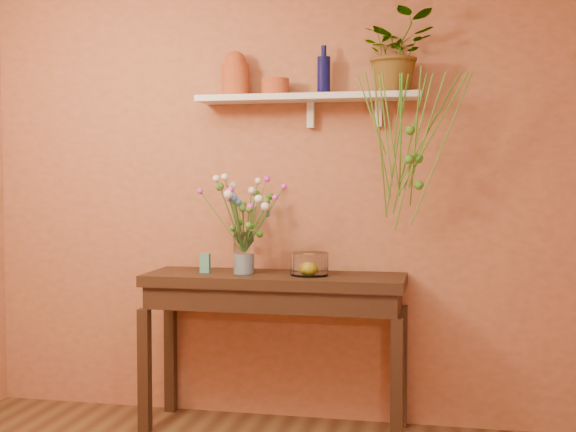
% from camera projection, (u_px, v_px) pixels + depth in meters
% --- Properties ---
extents(room, '(4.04, 4.04, 2.70)m').
position_uv_depth(room, '(195.00, 210.00, 2.63)').
color(room, brown).
rests_on(room, ground).
extents(sideboard, '(1.49, 0.48, 0.90)m').
position_uv_depth(sideboard, '(275.00, 297.00, 4.38)').
color(sideboard, '#332214').
rests_on(sideboard, ground).
extents(wall_shelf, '(1.30, 0.24, 0.19)m').
position_uv_depth(wall_shelf, '(310.00, 99.00, 4.42)').
color(wall_shelf, white).
rests_on(wall_shelf, room).
extents(terracotta_jug, '(0.17, 0.17, 0.27)m').
position_uv_depth(terracotta_jug, '(235.00, 75.00, 4.52)').
color(terracotta_jug, '#C24729').
rests_on(terracotta_jug, wall_shelf).
extents(terracotta_pot, '(0.17, 0.17, 0.10)m').
position_uv_depth(terracotta_pot, '(275.00, 87.00, 4.45)').
color(terracotta_pot, '#C24729').
rests_on(terracotta_pot, wall_shelf).
extents(blue_bottle, '(0.09, 0.09, 0.28)m').
position_uv_depth(blue_bottle, '(324.00, 75.00, 4.42)').
color(blue_bottle, '#0B0C44').
rests_on(blue_bottle, wall_shelf).
extents(spider_plant, '(0.50, 0.46, 0.45)m').
position_uv_depth(spider_plant, '(396.00, 52.00, 4.28)').
color(spider_plant, '#3A811D').
rests_on(spider_plant, wall_shelf).
extents(plant_fronds, '(0.62, 0.47, 0.85)m').
position_uv_depth(plant_fronds, '(410.00, 146.00, 4.14)').
color(plant_fronds, '#3A811D').
rests_on(plant_fronds, wall_shelf).
extents(glass_vase, '(0.12, 0.12, 0.25)m').
position_uv_depth(glass_vase, '(244.00, 256.00, 4.39)').
color(glass_vase, white).
rests_on(glass_vase, sideboard).
extents(bouquet, '(0.54, 0.41, 0.46)m').
position_uv_depth(bouquet, '(245.00, 204.00, 4.37)').
color(bouquet, '#386B28').
rests_on(bouquet, glass_vase).
extents(glass_bowl, '(0.22, 0.22, 0.13)m').
position_uv_depth(glass_bowl, '(309.00, 265.00, 4.32)').
color(glass_bowl, white).
rests_on(glass_bowl, sideboard).
extents(lemon, '(0.07, 0.07, 0.07)m').
position_uv_depth(lemon, '(309.00, 268.00, 4.33)').
color(lemon, yellow).
rests_on(lemon, glass_bowl).
extents(carton, '(0.06, 0.04, 0.11)m').
position_uv_depth(carton, '(205.00, 263.00, 4.44)').
color(carton, teal).
rests_on(carton, sideboard).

